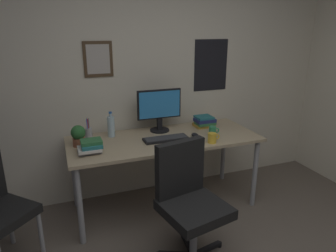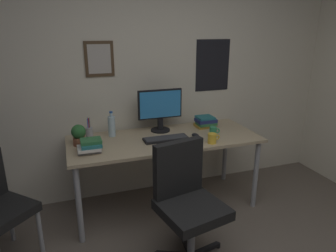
{
  "view_description": "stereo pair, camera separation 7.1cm",
  "coord_description": "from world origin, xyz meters",
  "views": [
    {
      "loc": [
        -0.93,
        -0.97,
        1.78
      ],
      "look_at": [
        0.02,
        1.59,
        0.9
      ],
      "focal_mm": 32.91,
      "sensor_mm": 36.0,
      "label": 1
    },
    {
      "loc": [
        -0.86,
        -0.99,
        1.78
      ],
      "look_at": [
        0.02,
        1.59,
        0.9
      ],
      "focal_mm": 32.91,
      "sensor_mm": 36.0,
      "label": 2
    }
  ],
  "objects": [
    {
      "name": "keyboard",
      "position": [
        0.01,
        1.63,
        0.76
      ],
      "size": [
        0.43,
        0.15,
        0.03
      ],
      "color": "black",
      "rests_on": "desk"
    },
    {
      "name": "desk",
      "position": [
        0.02,
        1.69,
        0.68
      ],
      "size": [
        1.85,
        0.75,
        0.75
      ],
      "color": "tan",
      "rests_on": "ground_plane"
    },
    {
      "name": "book_stack_left",
      "position": [
        -0.7,
        1.55,
        0.81
      ],
      "size": [
        0.21,
        0.17,
        0.11
      ],
      "color": "gray",
      "rests_on": "desk"
    },
    {
      "name": "monitor",
      "position": [
        0.04,
        1.91,
        0.99
      ],
      "size": [
        0.46,
        0.2,
        0.43
      ],
      "color": "black",
      "rests_on": "desk"
    },
    {
      "name": "coffee_mug_far",
      "position": [
        0.48,
        1.57,
        0.8
      ],
      "size": [
        0.11,
        0.07,
        0.1
      ],
      "color": "#2D8C59",
      "rests_on": "desk"
    },
    {
      "name": "wall_back",
      "position": [
        -0.0,
        2.15,
        1.3
      ],
      "size": [
        4.4,
        0.1,
        2.6
      ],
      "color": "beige",
      "rests_on": "ground_plane"
    },
    {
      "name": "water_bottle",
      "position": [
        -0.46,
        1.91,
        0.86
      ],
      "size": [
        0.07,
        0.07,
        0.25
      ],
      "color": "silver",
      "rests_on": "desk"
    },
    {
      "name": "coffee_mug_near",
      "position": [
        0.39,
        1.41,
        0.8
      ],
      "size": [
        0.12,
        0.08,
        0.09
      ],
      "color": "yellow",
      "rests_on": "desk"
    },
    {
      "name": "office_chair",
      "position": [
        -0.05,
        0.95,
        0.53
      ],
      "size": [
        0.58,
        0.57,
        0.95
      ],
      "color": "black",
      "rests_on": "ground_plane"
    },
    {
      "name": "potted_plant",
      "position": [
        -0.78,
        1.76,
        0.86
      ],
      "size": [
        0.13,
        0.13,
        0.2
      ],
      "color": "brown",
      "rests_on": "desk"
    },
    {
      "name": "computer_mouse",
      "position": [
        0.31,
        1.61,
        0.77
      ],
      "size": [
        0.06,
        0.11,
        0.04
      ],
      "color": "black",
      "rests_on": "desk"
    },
    {
      "name": "book_stack_right",
      "position": [
        0.54,
        1.86,
        0.81
      ],
      "size": [
        0.21,
        0.18,
        0.12
      ],
      "color": "gold",
      "rests_on": "desk"
    },
    {
      "name": "pen_cup",
      "position": [
        -0.67,
        1.95,
        0.81
      ],
      "size": [
        0.07,
        0.07,
        0.2
      ],
      "color": "#9EA0A5",
      "rests_on": "desk"
    }
  ]
}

